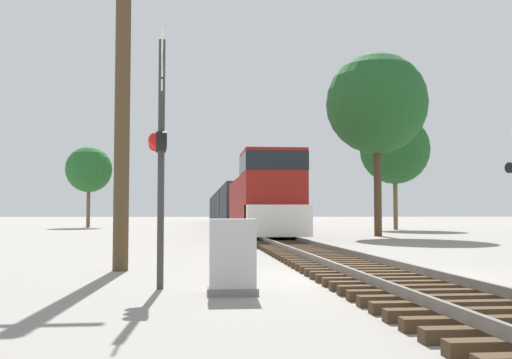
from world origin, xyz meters
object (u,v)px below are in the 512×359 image
Objects in this scene: freight_train at (230,207)px; tree_far_right at (377,104)px; utility_pole at (122,108)px; tree_deep_background at (89,170)px; relay_cabinet at (232,257)px; tree_mid_background at (395,149)px; crossing_signal_near at (160,145)px.

freight_train is 7.10× the size of tree_far_right.
utility_pole is 0.98× the size of tree_deep_background.
relay_cabinet is 48.39m from tree_deep_background.
tree_far_right is 14.30m from tree_mid_background.
relay_cabinet is 5.86m from utility_pole.
tree_far_right reaches higher than freight_train.
tree_far_right reaches higher than tree_deep_background.
freight_train is at bearing 127.63° from tree_mid_background.
relay_cabinet is at bearing -112.43° from tree_far_right.
utility_pole is 0.80× the size of tree_mid_background.
tree_far_right is (6.93, -29.30, 5.81)m from freight_train.
tree_deep_background is (-20.50, 22.92, -2.36)m from tree_far_right.
tree_deep_background is at bearing 131.81° from tree_far_right.
tree_deep_background reaches higher than crossing_signal_near.
tree_deep_background is (-9.32, 46.12, 2.85)m from crossing_signal_near.
freight_train is 49.36m from utility_pole.
utility_pole is at bearing 118.47° from relay_cabinet.
tree_mid_background reaches higher than crossing_signal_near.
crossing_signal_near is at bearing -94.64° from freight_train.
tree_mid_background is (5.54, 13.13, -1.24)m from tree_far_right.
utility_pole reaches higher than relay_cabinet.
crossing_signal_near is 40.19m from tree_mid_background.
crossing_signal_near is at bearing -115.74° from tree_far_right.
tree_mid_background is at bearing 67.13° from tree_far_right.
tree_deep_background is (-26.04, 9.79, -1.11)m from tree_mid_background.
utility_pole is 37.48m from tree_mid_background.
tree_deep_background is at bearing 102.69° from relay_cabinet.
tree_mid_background is at bearing 67.41° from relay_cabinet.
freight_train is 53.45m from relay_cabinet.
crossing_signal_near is 26.28m from tree_far_right.
crossing_signal_near is 47.14m from tree_deep_background.
utility_pole is at bearing -166.62° from crossing_signal_near.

